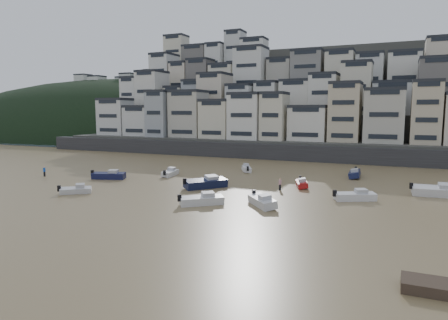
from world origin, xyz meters
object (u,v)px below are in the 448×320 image
at_px(boat_c, 206,182).
at_px(boat_f, 170,172).
at_px(person_blue, 44,171).
at_px(boat_g, 438,190).
at_px(boat_k, 109,174).
at_px(boat_i, 355,173).
at_px(boat_h, 246,168).
at_px(boat_j, 76,189).
at_px(boat_e, 302,183).
at_px(boat_a, 202,198).
at_px(person_pink, 280,184).
at_px(boat_d, 355,195).
at_px(boat_b, 262,200).

height_order(boat_c, boat_f, boat_c).
bearing_deg(person_blue, boat_g, 8.49).
bearing_deg(boat_k, boat_i, 7.03).
relative_size(boat_i, boat_k, 0.96).
xyz_separation_m(boat_h, boat_j, (-14.19, -27.77, -0.07)).
bearing_deg(boat_j, boat_i, 3.09).
relative_size(boat_e, boat_j, 1.09).
distance_m(boat_a, person_pink, 13.71).
xyz_separation_m(boat_a, boat_e, (8.38, 15.84, -0.12)).
relative_size(boat_j, person_blue, 2.53).
bearing_deg(person_blue, boat_d, 2.59).
distance_m(boat_i, boat_k, 40.92).
bearing_deg(boat_k, boat_j, -90.37).
relative_size(boat_c, boat_g, 1.03).
bearing_deg(boat_a, boat_e, 22.27).
bearing_deg(boat_e, boat_d, 34.42).
distance_m(boat_k, person_blue, 11.91).
xyz_separation_m(boat_g, person_pink, (-19.97, -4.23, -0.04)).
relative_size(boat_j, boat_k, 0.75).
xyz_separation_m(boat_d, boat_e, (-8.08, 6.01, -0.10)).
xyz_separation_m(boat_d, boat_f, (-31.04, 6.86, -0.06)).
xyz_separation_m(boat_f, boat_h, (10.24, 9.96, -0.03)).
bearing_deg(boat_h, person_pink, -170.08).
relative_size(boat_i, boat_j, 1.28).
bearing_deg(person_pink, boat_i, 61.41).
height_order(boat_h, boat_j, boat_h).
relative_size(boat_f, boat_k, 0.87).
bearing_deg(boat_a, boat_g, -7.53).
bearing_deg(boat_c, boat_i, -7.16).
bearing_deg(boat_f, boat_h, -54.64).
height_order(boat_g, boat_i, boat_g).
height_order(boat_g, boat_h, boat_g).
relative_size(boat_b, boat_c, 0.82).
bearing_deg(person_blue, boat_e, 11.10).
bearing_deg(boat_i, boat_j, -50.98).
bearing_deg(boat_g, boat_f, 175.03).
height_order(boat_e, boat_i, boat_i).
bearing_deg(boat_a, boat_k, 115.87).
relative_size(boat_b, person_blue, 3.26).
bearing_deg(boat_f, boat_j, 158.66).
bearing_deg(boat_a, person_pink, 23.68).
height_order(boat_k, person_blue, person_blue).
bearing_deg(boat_f, boat_i, -77.93).
bearing_deg(boat_d, boat_h, 113.79).
relative_size(boat_c, boat_i, 1.23).
height_order(boat_b, boat_h, boat_b).
relative_size(boat_b, boat_j, 1.29).
bearing_deg(boat_d, boat_a, -176.41).
relative_size(boat_j, person_pink, 2.53).
distance_m(person_blue, person_pink, 40.28).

